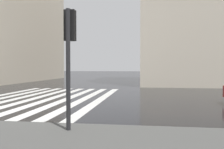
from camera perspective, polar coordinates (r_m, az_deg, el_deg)
ground_plane at (r=11.68m, az=-19.08°, el=-7.61°), size 220.00×220.00×0.00m
zebra_crossing at (r=15.64m, az=-15.25°, el=-5.23°), size 13.00×7.50×0.01m
traffic_signal_post at (r=6.92m, az=-9.85°, el=7.20°), size 0.44×0.30×3.30m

